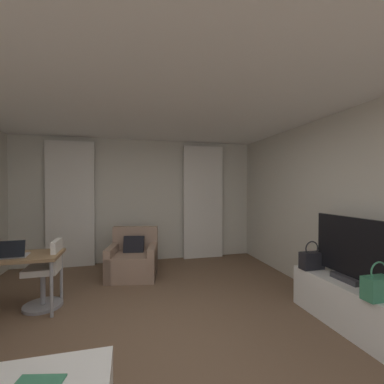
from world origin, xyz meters
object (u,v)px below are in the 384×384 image
armchair (133,260)px  tv_console (348,303)px  desk_chair (46,277)px  handbag_secondary (379,287)px  desk (3,261)px  handbag_primary (312,260)px  laptop (12,254)px  tv_flatscreen (349,251)px

armchair → tv_console: armchair is taller
desk_chair → handbag_secondary: 3.84m
desk → handbag_primary: 3.93m
desk → laptop: (0.13, -0.10, 0.11)m
tv_console → desk_chair: bearing=159.1°
desk → handbag_primary: (3.85, -0.79, -0.03)m
desk → handbag_secondary: size_ratio=3.55×
armchair → laptop: laptop is taller
desk → tv_console: desk is taller
handbag_primary → handbag_secondary: 0.95m
armchair → desk: armchair is taller
handbag_secondary → armchair: bearing=129.4°
desk_chair → laptop: laptop is taller
desk → tv_flatscreen: bearing=-17.6°
armchair → handbag_primary: 2.89m
armchair → handbag_secondary: (2.23, -2.72, 0.34)m
laptop → handbag_secondary: bearing=-23.9°
laptop → tv_flatscreen: size_ratio=0.36×
tv_console → handbag_secondary: handbag_secondary is taller
desk_chair → handbag_primary: desk_chair is taller
desk_chair → laptop: bearing=-150.6°
desk_chair → handbag_primary: bearing=-14.4°
desk → handbag_primary: bearing=-11.5°
handbag_secondary → desk_chair: bearing=151.7°
armchair → desk_chair: size_ratio=1.08×
tv_console → handbag_primary: handbag_primary is taller
laptop → tv_flatscreen: 4.01m
desk → laptop: size_ratio=3.92×
desk → handbag_secondary: bearing=-24.3°
tv_flatscreen → handbag_primary: size_ratio=2.54×
laptop → handbag_primary: (3.72, -0.69, -0.14)m
desk → handbag_secondary: (3.83, -1.73, -0.03)m
armchair → tv_flatscreen: 3.32m
tv_console → tv_flatscreen: tv_flatscreen is taller
armchair → desk: (-1.59, -0.99, 0.37)m
armchair → desk_chair: desk_chair is taller
armchair → tv_flatscreen: tv_flatscreen is taller
armchair → tv_console: (2.37, -2.24, -0.03)m
laptop → handbag_secondary: laptop is taller
desk_chair → handbag_primary: 3.51m
desk → laptop: 0.20m
armchair → laptop: (-1.46, -1.09, 0.49)m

